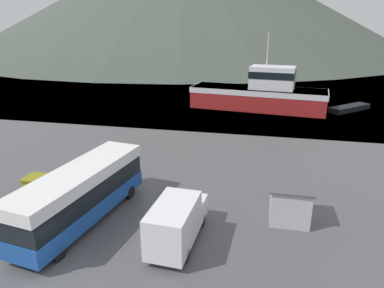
{
  "coord_description": "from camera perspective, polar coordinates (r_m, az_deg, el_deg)",
  "views": [
    {
      "loc": [
        8.73,
        -11.43,
        11.37
      ],
      "look_at": [
        3.15,
        14.71,
        2.0
      ],
      "focal_mm": 32.0,
      "sensor_mm": 36.0,
      "label": 1
    }
  ],
  "objects": [
    {
      "name": "tour_bus",
      "position": [
        21.6,
        -17.96,
        -7.7
      ],
      "size": [
        4.04,
        10.34,
        3.4
      ],
      "rotation": [
        0.0,
        0.0,
        -0.15
      ],
      "color": "#194799",
      "rests_on": "ground"
    },
    {
      "name": "water_surface",
      "position": [
        156.49,
        9.13,
        14.91
      ],
      "size": [
        240.0,
        240.0,
        0.0
      ],
      "primitive_type": "plane",
      "color": "slate",
      "rests_on": "ground"
    },
    {
      "name": "fishing_boat",
      "position": [
        49.35,
        11.34,
        8.32
      ],
      "size": [
        19.11,
        7.75,
        10.46
      ],
      "rotation": [
        0.0,
        0.0,
        1.43
      ],
      "color": "maroon",
      "rests_on": "water_surface"
    },
    {
      "name": "dock_kiosk",
      "position": [
        21.77,
        16.0,
        -9.4
      ],
      "size": [
        2.53,
        2.42,
        2.35
      ],
      "color": "#B2B2B7",
      "rests_on": "ground"
    },
    {
      "name": "storage_bin",
      "position": [
        26.53,
        -24.55,
        -6.27
      ],
      "size": [
        1.31,
        1.51,
        1.37
      ],
      "color": "olive",
      "rests_on": "ground"
    },
    {
      "name": "ground_plane",
      "position": [
        18.33,
        -20.98,
        -20.53
      ],
      "size": [
        400.0,
        400.0,
        0.0
      ],
      "primitive_type": "plane",
      "color": "#4C4C4F"
    },
    {
      "name": "delivery_van",
      "position": [
        18.9,
        -2.53,
        -12.67
      ],
      "size": [
        2.37,
        5.62,
        2.61
      ],
      "rotation": [
        0.0,
        0.0,
        -0.06
      ],
      "color": "silver",
      "rests_on": "ground"
    },
    {
      "name": "small_boat",
      "position": [
        52.64,
        24.76,
        5.45
      ],
      "size": [
        6.28,
        6.1,
        0.7
      ],
      "rotation": [
        0.0,
        0.0,
        5.47
      ],
      "color": "black",
      "rests_on": "water_surface"
    }
  ]
}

